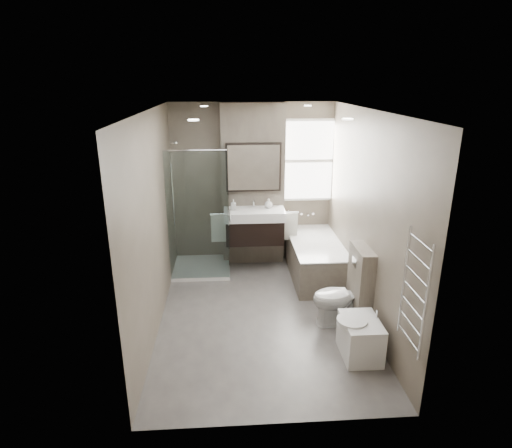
{
  "coord_description": "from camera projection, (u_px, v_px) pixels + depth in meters",
  "views": [
    {
      "loc": [
        -0.41,
        -4.93,
        2.94
      ],
      "look_at": [
        -0.06,
        0.15,
        1.2
      ],
      "focal_mm": 30.0,
      "sensor_mm": 36.0,
      "label": 1
    }
  ],
  "objects": [
    {
      "name": "towel_right",
      "position": [
        290.0,
        226.0,
        6.76
      ],
      "size": [
        0.24,
        0.06,
        0.44
      ],
      "primitive_type": "cube",
      "color": "silver",
      "rests_on": "vanity_pier"
    },
    {
      "name": "cistern_box",
      "position": [
        360.0,
        285.0,
        5.31
      ],
      "size": [
        0.19,
        0.55,
        1.0
      ],
      "color": "#635A4E",
      "rests_on": "ground"
    },
    {
      "name": "towel_left",
      "position": [
        219.0,
        228.0,
        6.69
      ],
      "size": [
        0.24,
        0.06,
        0.44
      ],
      "primitive_type": "cube",
      "color": "silver",
      "rests_on": "vanity_pier"
    },
    {
      "name": "vanity",
      "position": [
        254.0,
        225.0,
        6.74
      ],
      "size": [
        0.95,
        0.47,
        0.66
      ],
      "color": "black",
      "rests_on": "vanity_pier"
    },
    {
      "name": "soap_bottle_b",
      "position": [
        268.0,
        203.0,
        6.72
      ],
      "size": [
        0.12,
        0.12,
        0.15
      ],
      "primitive_type": "imported",
      "color": "white",
      "rests_on": "vanity"
    },
    {
      "name": "toilet",
      "position": [
        341.0,
        297.0,
        5.32
      ],
      "size": [
        0.75,
        0.49,
        0.72
      ],
      "primitive_type": "imported",
      "rotation": [
        0.0,
        0.0,
        -1.44
      ],
      "color": "white",
      "rests_on": "ground"
    },
    {
      "name": "room",
      "position": [
        262.0,
        220.0,
        5.21
      ],
      "size": [
        2.7,
        3.9,
        2.7
      ],
      "color": "#595552",
      "rests_on": "ground"
    },
    {
      "name": "soap_bottle_a",
      "position": [
        233.0,
        205.0,
        6.62
      ],
      "size": [
        0.07,
        0.08,
        0.16
      ],
      "primitive_type": "imported",
      "color": "white",
      "rests_on": "vanity"
    },
    {
      "name": "shower_enclosure",
      "position": [
        207.0,
        243.0,
        6.7
      ],
      "size": [
        0.9,
        0.9,
        2.0
      ],
      "color": "white",
      "rests_on": "ground"
    },
    {
      "name": "mirror_cabinet",
      "position": [
        254.0,
        167.0,
        6.63
      ],
      "size": [
        0.86,
        0.08,
        0.76
      ],
      "color": "black",
      "rests_on": "vanity_pier"
    },
    {
      "name": "towel_radiator",
      "position": [
        415.0,
        292.0,
        3.84
      ],
      "size": [
        0.03,
        0.49,
        1.1
      ],
      "color": "silver",
      "rests_on": "room"
    },
    {
      "name": "vanity_pier",
      "position": [
        253.0,
        186.0,
        6.89
      ],
      "size": [
        1.0,
        0.25,
        2.6
      ],
      "primitive_type": "cube",
      "color": "#635A4E",
      "rests_on": "ground"
    },
    {
      "name": "bidet",
      "position": [
        360.0,
        337.0,
        4.72
      ],
      "size": [
        0.47,
        0.55,
        0.57
      ],
      "color": "white",
      "rests_on": "ground"
    },
    {
      "name": "bathtub",
      "position": [
        315.0,
        257.0,
        6.63
      ],
      "size": [
        0.75,
        1.6,
        0.57
      ],
      "color": "#635A4E",
      "rests_on": "ground"
    },
    {
      "name": "window",
      "position": [
        308.0,
        161.0,
        6.92
      ],
      "size": [
        0.98,
        0.06,
        1.33
      ],
      "color": "white",
      "rests_on": "room"
    }
  ]
}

